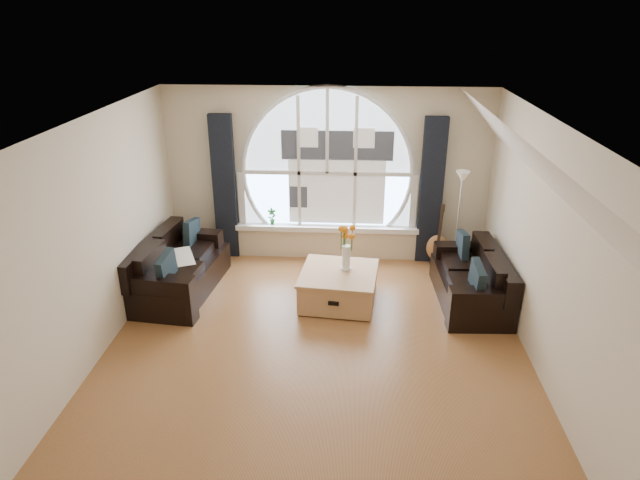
{
  "coord_description": "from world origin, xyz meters",
  "views": [
    {
      "loc": [
        0.39,
        -5.5,
        3.82
      ],
      "look_at": [
        0.0,
        0.9,
        1.05
      ],
      "focal_mm": 31.01,
      "sensor_mm": 36.0,
      "label": 1
    }
  ],
  "objects_px": {
    "sofa_left": "(178,266)",
    "floor_lamp": "(458,223)",
    "potted_plant": "(272,216)",
    "sofa_right": "(471,276)",
    "vase_flowers": "(346,243)",
    "coffee_chest": "(339,286)",
    "guitar": "(439,234)"
  },
  "relations": [
    {
      "from": "vase_flowers",
      "to": "sofa_left",
      "type": "bearing_deg",
      "value": 178.05
    },
    {
      "from": "sofa_right",
      "to": "vase_flowers",
      "type": "relative_size",
      "value": 2.34
    },
    {
      "from": "sofa_left",
      "to": "potted_plant",
      "type": "xyz_separation_m",
      "value": [
        1.16,
        1.28,
        0.28
      ]
    },
    {
      "from": "sofa_right",
      "to": "potted_plant",
      "type": "relative_size",
      "value": 6.08
    },
    {
      "from": "vase_flowers",
      "to": "potted_plant",
      "type": "relative_size",
      "value": 2.6
    },
    {
      "from": "potted_plant",
      "to": "sofa_left",
      "type": "bearing_deg",
      "value": -132.14
    },
    {
      "from": "vase_flowers",
      "to": "potted_plant",
      "type": "bearing_deg",
      "value": 131.58
    },
    {
      "from": "sofa_left",
      "to": "coffee_chest",
      "type": "height_order",
      "value": "sofa_left"
    },
    {
      "from": "sofa_left",
      "to": "sofa_right",
      "type": "bearing_deg",
      "value": 5.6
    },
    {
      "from": "sofa_left",
      "to": "floor_lamp",
      "type": "height_order",
      "value": "floor_lamp"
    },
    {
      "from": "floor_lamp",
      "to": "guitar",
      "type": "distance_m",
      "value": 0.4
    },
    {
      "from": "vase_flowers",
      "to": "guitar",
      "type": "relative_size",
      "value": 0.66
    },
    {
      "from": "potted_plant",
      "to": "coffee_chest",
      "type": "bearing_deg",
      "value": -52.58
    },
    {
      "from": "sofa_left",
      "to": "floor_lamp",
      "type": "relative_size",
      "value": 1.12
    },
    {
      "from": "floor_lamp",
      "to": "potted_plant",
      "type": "distance_m",
      "value": 2.88
    },
    {
      "from": "coffee_chest",
      "to": "floor_lamp",
      "type": "bearing_deg",
      "value": 36.69
    },
    {
      "from": "sofa_right",
      "to": "floor_lamp",
      "type": "distance_m",
      "value": 1.01
    },
    {
      "from": "vase_flowers",
      "to": "sofa_right",
      "type": "bearing_deg",
      "value": 0.53
    },
    {
      "from": "sofa_right",
      "to": "guitar",
      "type": "relative_size",
      "value": 1.54
    },
    {
      "from": "sofa_left",
      "to": "potted_plant",
      "type": "distance_m",
      "value": 1.75
    },
    {
      "from": "coffee_chest",
      "to": "vase_flowers",
      "type": "relative_size",
      "value": 1.45
    },
    {
      "from": "coffee_chest",
      "to": "floor_lamp",
      "type": "distance_m",
      "value": 2.09
    },
    {
      "from": "coffee_chest",
      "to": "floor_lamp",
      "type": "height_order",
      "value": "floor_lamp"
    },
    {
      "from": "potted_plant",
      "to": "sofa_right",
      "type": "bearing_deg",
      "value": -24.77
    },
    {
      "from": "sofa_right",
      "to": "vase_flowers",
      "type": "xyz_separation_m",
      "value": [
        -1.71,
        -0.02,
        0.45
      ]
    },
    {
      "from": "guitar",
      "to": "potted_plant",
      "type": "xyz_separation_m",
      "value": [
        -2.62,
        0.22,
        0.15
      ]
    },
    {
      "from": "sofa_right",
      "to": "coffee_chest",
      "type": "bearing_deg",
      "value": -178.94
    },
    {
      "from": "sofa_left",
      "to": "coffee_chest",
      "type": "distance_m",
      "value": 2.28
    },
    {
      "from": "vase_flowers",
      "to": "floor_lamp",
      "type": "relative_size",
      "value": 0.44
    },
    {
      "from": "sofa_left",
      "to": "guitar",
      "type": "distance_m",
      "value": 3.93
    },
    {
      "from": "vase_flowers",
      "to": "floor_lamp",
      "type": "distance_m",
      "value": 1.89
    },
    {
      "from": "potted_plant",
      "to": "guitar",
      "type": "bearing_deg",
      "value": -4.8
    }
  ]
}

